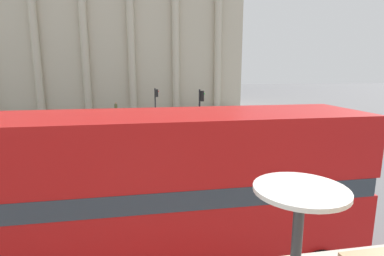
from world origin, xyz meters
name	(u,v)px	position (x,y,z in m)	size (l,w,h in m)	color
double_decker_bus	(135,190)	(-0.13, 5.04, 2.35)	(11.43, 2.67, 4.21)	black
cafe_dining_table	(299,216)	(1.06, -0.35, 4.31)	(0.60, 0.60, 0.73)	#2D2D30
plaza_building_left	(112,28)	(-3.45, 42.53, 10.83)	(34.59, 12.82, 21.67)	beige
traffic_light_near	(19,160)	(-4.21, 9.01, 2.13)	(0.42, 0.24, 3.23)	black
traffic_light_mid	(201,110)	(4.11, 17.74, 2.57)	(0.42, 0.24, 3.94)	black
traffic_light_far	(156,101)	(1.56, 25.93, 2.32)	(0.42, 0.24, 3.54)	black
pedestrian_yellow	(45,161)	(-4.47, 12.61, 0.96)	(0.32, 0.32, 1.67)	#282B33
pedestrian_olive	(116,108)	(-2.59, 32.16, 0.96)	(0.32, 0.32, 1.68)	#282B33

